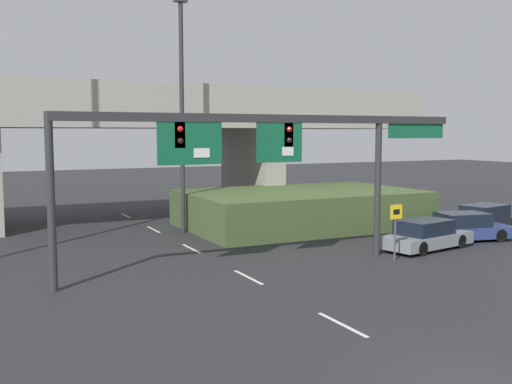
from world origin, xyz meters
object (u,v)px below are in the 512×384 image
(highway_light_pole_near, at_px, (182,110))
(parked_sedan_far_right, at_px, (486,219))
(parked_sedan_near_right, at_px, (426,235))
(parked_sedan_mid_right, at_px, (464,228))
(speed_limit_sign, at_px, (396,224))
(signal_gantry, at_px, (263,143))

(highway_light_pole_near, distance_m, parked_sedan_far_right, 17.43)
(highway_light_pole_near, xyz_separation_m, parked_sedan_near_right, (8.52, -9.35, -5.92))
(highway_light_pole_near, relative_size, parked_sedan_mid_right, 2.55)
(speed_limit_sign, relative_size, highway_light_pole_near, 0.20)
(highway_light_pole_near, bearing_deg, parked_sedan_near_right, -47.67)
(signal_gantry, distance_m, parked_sedan_near_right, 9.55)
(parked_sedan_mid_right, distance_m, parked_sedan_far_right, 3.33)
(parked_sedan_far_right, bearing_deg, parked_sedan_mid_right, -166.72)
(speed_limit_sign, relative_size, parked_sedan_mid_right, 0.50)
(signal_gantry, relative_size, parked_sedan_mid_right, 3.58)
(signal_gantry, height_order, highway_light_pole_near, highway_light_pole_near)
(highway_light_pole_near, relative_size, parked_sedan_near_right, 2.48)
(signal_gantry, relative_size, parked_sedan_far_right, 3.45)
(signal_gantry, bearing_deg, parked_sedan_mid_right, 5.01)
(speed_limit_sign, distance_m, parked_sedan_near_right, 3.45)
(signal_gantry, height_order, parked_sedan_near_right, signal_gantry)
(signal_gantry, xyz_separation_m, parked_sedan_far_right, (14.83, 2.48, -4.28))
(speed_limit_sign, relative_size, parked_sedan_near_right, 0.49)
(speed_limit_sign, bearing_deg, signal_gantry, 166.62)
(highway_light_pole_near, bearing_deg, speed_limit_sign, -62.87)
(signal_gantry, height_order, speed_limit_sign, signal_gantry)
(parked_sedan_mid_right, bearing_deg, speed_limit_sign, -148.05)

